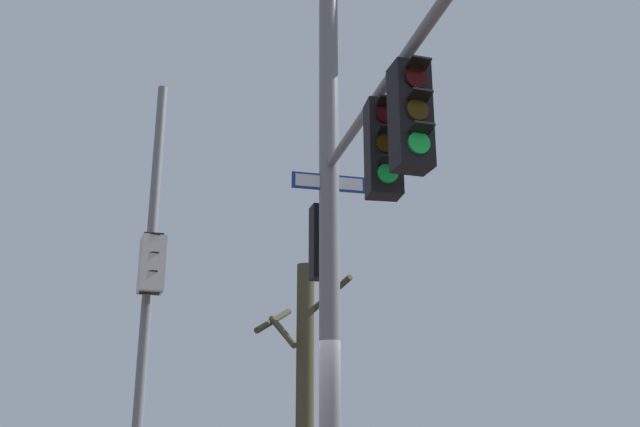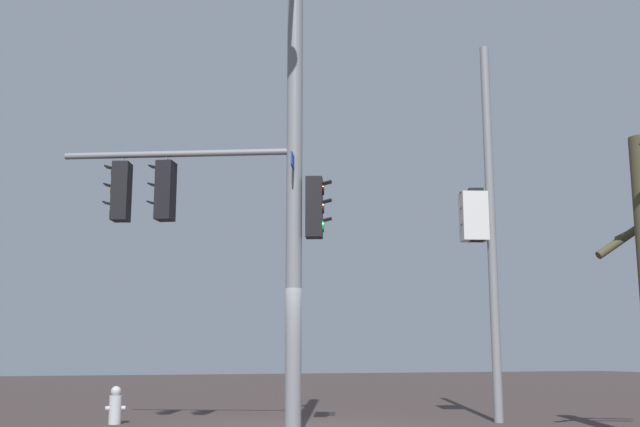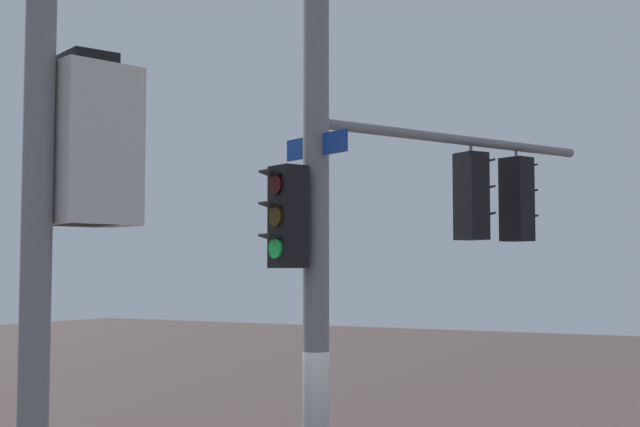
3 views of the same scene
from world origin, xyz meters
name	(u,v)px [view 2 (image 2 of 3)]	position (x,y,z in m)	size (l,w,h in m)	color
main_signal_pole_assembly	(260,166)	(1.02, 0.21, 4.72)	(4.61, 4.40, 9.21)	slate
secondary_pole_assembly	(482,221)	(-3.95, -0.28, 4.09)	(0.76, 0.57, 7.93)	slate
fire_hydrant	(115,406)	(3.09, -2.57, 0.34)	(0.38, 0.24, 0.73)	#B2B2B7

